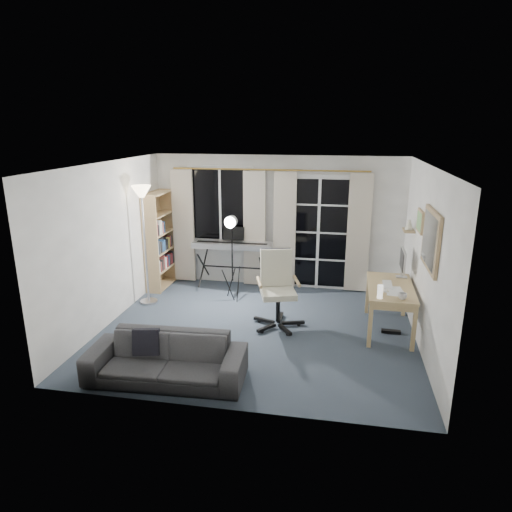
{
  "coord_description": "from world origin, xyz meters",
  "views": [
    {
      "loc": [
        1.1,
        -6.07,
        2.91
      ],
      "look_at": [
        -0.09,
        0.35,
        1.02
      ],
      "focal_mm": 32.0,
      "sensor_mm": 36.0,
      "label": 1
    }
  ],
  "objects": [
    {
      "name": "sofa",
      "position": [
        -0.82,
        -1.55,
        0.36
      ],
      "size": [
        1.87,
        0.62,
        0.72
      ],
      "rotation": [
        0.0,
        0.0,
        0.04
      ],
      "color": "#272729",
      "rests_on": "floor"
    },
    {
      "name": "floor",
      "position": [
        0.0,
        0.0,
        -0.01
      ],
      "size": [
        4.5,
        4.0,
        0.02
      ],
      "primitive_type": "cube",
      "color": "#353F4D",
      "rests_on": "ground"
    },
    {
      "name": "desk",
      "position": [
        1.88,
        0.32,
        0.6
      ],
      "size": [
        0.67,
        1.29,
        0.68
      ],
      "rotation": [
        0.0,
        0.0,
        -0.02
      ],
      "color": "tan",
      "rests_on": "floor"
    },
    {
      "name": "french_door",
      "position": [
        0.75,
        1.97,
        1.03
      ],
      "size": [
        1.32,
        0.09,
        2.11
      ],
      "color": "white",
      "rests_on": "floor"
    },
    {
      "name": "bookshelf",
      "position": [
        -2.12,
        1.51,
        0.84
      ],
      "size": [
        0.3,
        0.83,
        1.77
      ],
      "rotation": [
        0.0,
        0.0,
        -0.02
      ],
      "color": "#A57E57",
      "rests_on": "floor"
    },
    {
      "name": "keyboard_piano",
      "position": [
        -0.77,
        1.7,
        0.79
      ],
      "size": [
        1.45,
        0.7,
        1.05
      ],
      "rotation": [
        0.0,
        0.0,
        0.0
      ],
      "color": "black",
      "rests_on": "floor"
    },
    {
      "name": "wall_mirror",
      "position": [
        2.22,
        -0.35,
        1.55
      ],
      "size": [
        0.04,
        0.94,
        0.74
      ],
      "color": "#A57E57",
      "rests_on": "floor"
    },
    {
      "name": "monitor",
      "position": [
        2.08,
        0.77,
        0.94
      ],
      "size": [
        0.17,
        0.49,
        0.43
      ],
      "rotation": [
        0.0,
        0.0,
        -0.02
      ],
      "color": "silver",
      "rests_on": "desk"
    },
    {
      "name": "framed_print",
      "position": [
        2.23,
        0.55,
        1.6
      ],
      "size": [
        0.03,
        0.42,
        0.32
      ],
      "color": "#A57E57",
      "rests_on": "floor"
    },
    {
      "name": "torchiere_lamp",
      "position": [
        -2.01,
        0.71,
        1.6
      ],
      "size": [
        0.39,
        0.39,
        1.98
      ],
      "rotation": [
        0.0,
        0.0,
        0.28
      ],
      "color": "#B2B2B7",
      "rests_on": "floor"
    },
    {
      "name": "office_chair",
      "position": [
        0.24,
        0.28,
        0.67
      ],
      "size": [
        0.79,
        0.76,
        1.13
      ],
      "rotation": [
        0.0,
        0.0,
        0.28
      ],
      "color": "black",
      "rests_on": "floor"
    },
    {
      "name": "wall_shelf",
      "position": [
        2.16,
        1.05,
        1.41
      ],
      "size": [
        0.16,
        0.3,
        0.18
      ],
      "color": "#A57E57",
      "rests_on": "floor"
    },
    {
      "name": "mug",
      "position": [
        1.98,
        -0.18,
        0.74
      ],
      "size": [
        0.11,
        0.09,
        0.11
      ],
      "primitive_type": "imported",
      "rotation": [
        0.0,
        0.0,
        -0.02
      ],
      "color": "silver",
      "rests_on": "desk"
    },
    {
      "name": "studio_light",
      "position": [
        -0.64,
        1.06,
        1.21
      ],
      "size": [
        0.27,
        0.3,
        1.51
      ],
      "rotation": [
        0.0,
        0.0,
        -0.04
      ],
      "color": "black",
      "rests_on": "floor"
    },
    {
      "name": "curtains",
      "position": [
        -0.14,
        1.88,
        1.09
      ],
      "size": [
        3.6,
        0.07,
        2.13
      ],
      "color": "gold",
      "rests_on": "floor"
    },
    {
      "name": "desk_clutter",
      "position": [
        1.82,
        0.11,
        0.54
      ],
      "size": [
        0.41,
        0.77,
        0.86
      ],
      "rotation": [
        0.0,
        0.0,
        -0.02
      ],
      "color": "white",
      "rests_on": "desk"
    },
    {
      "name": "window",
      "position": [
        -1.05,
        1.97,
        1.5
      ],
      "size": [
        1.2,
        0.08,
        1.4
      ],
      "color": "white",
      "rests_on": "floor"
    }
  ]
}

